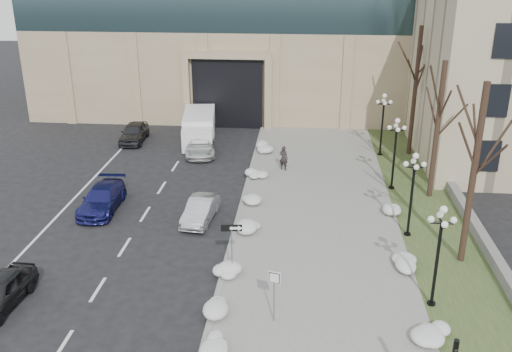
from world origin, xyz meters
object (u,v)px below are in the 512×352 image
at_px(car_b, 201,210).
at_px(lamppost_c, 395,144).
at_px(car_c, 102,199).
at_px(box_truck, 199,128).
at_px(car_e, 134,132).
at_px(car_d, 200,146).
at_px(one_way_sign, 235,234).
at_px(pedestrian, 284,158).
at_px(lamppost_a, 439,243).
at_px(keep_sign, 274,286).
at_px(lamppost_d, 383,116).
at_px(lamppost_b, 413,184).
at_px(car_a, 0,292).

xyz_separation_m(car_b, lamppost_c, (11.40, 5.53, 2.42)).
relative_size(car_c, box_truck, 0.68).
height_order(car_c, car_e, car_e).
relative_size(car_c, car_d, 1.04).
relative_size(car_b, one_way_sign, 1.44).
distance_m(pedestrian, one_way_sign, 14.21).
bearing_deg(lamppost_a, one_way_sign, 169.41).
height_order(car_e, keep_sign, keep_sign).
relative_size(car_d, one_way_sign, 1.71).
relative_size(lamppost_c, lamppost_d, 1.00).
height_order(lamppost_c, lamppost_d, same).
distance_m(keep_sign, lamppost_b, 10.74).
height_order(car_a, lamppost_a, lamppost_a).
xyz_separation_m(lamppost_b, lamppost_d, (0.00, 13.00, 0.00)).
distance_m(car_c, lamppost_b, 17.73).
height_order(pedestrian, lamppost_a, lamppost_a).
relative_size(car_e, lamppost_b, 0.93).
relative_size(car_d, lamppost_a, 0.98).
xyz_separation_m(car_d, lamppost_d, (13.47, 0.77, 2.42)).
distance_m(car_c, box_truck, 14.01).
distance_m(car_c, car_d, 11.06).
height_order(car_a, lamppost_c, lamppost_c).
bearing_deg(one_way_sign, box_truck, 99.07).
relative_size(car_a, car_d, 0.88).
bearing_deg(lamppost_a, car_a, -175.15).
xyz_separation_m(car_d, lamppost_c, (13.47, -5.73, 2.42)).
bearing_deg(box_truck, car_a, -107.98).
bearing_deg(lamppost_c, lamppost_a, -90.00).
bearing_deg(box_truck, car_e, -179.84).
relative_size(car_c, car_e, 1.10).
bearing_deg(lamppost_b, lamppost_a, -90.00).
distance_m(pedestrian, lamppost_b, 11.77).
relative_size(car_c, lamppost_d, 1.02).
distance_m(pedestrian, box_truck, 9.50).
bearing_deg(box_truck, one_way_sign, -82.57).
xyz_separation_m(car_a, lamppost_b, (18.49, 8.07, 2.37)).
bearing_deg(car_b, car_d, 106.10).
distance_m(car_d, lamppost_d, 13.71).
bearing_deg(lamppost_c, keep_sign, -114.37).
relative_size(one_way_sign, keep_sign, 1.13).
xyz_separation_m(car_b, car_c, (-6.06, 0.95, 0.05)).
height_order(car_c, keep_sign, keep_sign).
bearing_deg(car_c, box_truck, 74.41).
xyz_separation_m(car_e, lamppost_a, (19.30, -21.33, 2.32)).
bearing_deg(car_a, car_c, 88.18).
xyz_separation_m(car_c, box_truck, (3.34, 13.60, 0.35)).
relative_size(car_b, lamppost_d, 0.83).
height_order(lamppost_a, lamppost_c, same).
bearing_deg(car_e, car_b, -63.12).
bearing_deg(lamppost_c, car_a, -141.77).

